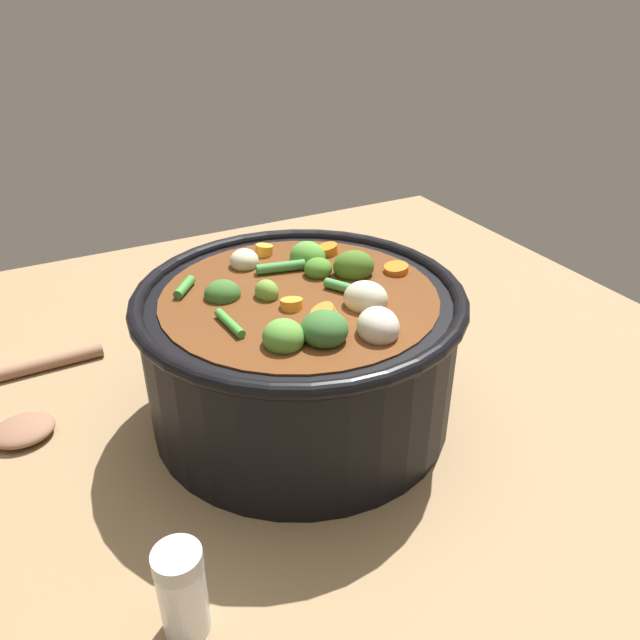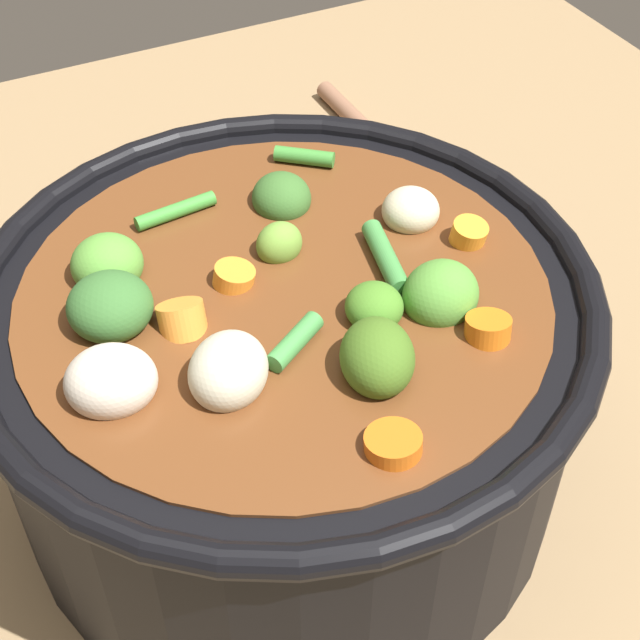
{
  "view_description": "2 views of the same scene",
  "coord_description": "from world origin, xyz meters",
  "views": [
    {
      "loc": [
        0.5,
        -0.23,
        0.43
      ],
      "look_at": [
        0.02,
        0.02,
        0.12
      ],
      "focal_mm": 34.93,
      "sensor_mm": 36.0,
      "label": 1
    },
    {
      "loc": [
        0.14,
        0.33,
        0.47
      ],
      "look_at": [
        -0.01,
        0.01,
        0.13
      ],
      "focal_mm": 52.76,
      "sensor_mm": 36.0,
      "label": 2
    }
  ],
  "objects": [
    {
      "name": "ground_plane",
      "position": [
        0.0,
        0.0,
        0.0
      ],
      "size": [
        1.1,
        1.1,
        0.0
      ],
      "primitive_type": "plane",
      "color": "#8C704C"
    },
    {
      "name": "wooden_spoon",
      "position": [
        -0.15,
        -0.28,
        0.01
      ],
      "size": [
        0.16,
        0.21,
        0.02
      ],
      "color": "#875C44",
      "rests_on": "ground_plane"
    },
    {
      "name": "cooking_pot",
      "position": [
        0.0,
        0.0,
        0.08
      ],
      "size": [
        0.33,
        0.33,
        0.17
      ],
      "color": "black",
      "rests_on": "ground_plane"
    }
  ]
}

